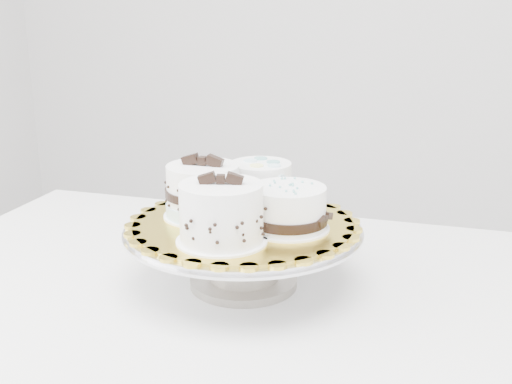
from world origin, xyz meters
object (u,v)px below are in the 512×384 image
at_px(cake_banded, 203,193).
at_px(cake_board, 243,224).
at_px(cake_ribbon, 288,209).
at_px(cake_stand, 243,244).
at_px(cake_swirl, 221,214).
at_px(table, 268,352).
at_px(cake_dots, 261,184).

bearing_deg(cake_banded, cake_board, -7.73).
bearing_deg(cake_ribbon, cake_banded, -174.94).
height_order(cake_stand, cake_swirl, cake_swirl).
relative_size(table, cake_board, 4.04).
xyz_separation_m(table, cake_board, (-0.06, 0.04, 0.17)).
bearing_deg(cake_board, cake_dots, 93.83).
distance_m(cake_board, cake_swirl, 0.09).
xyz_separation_m(cake_banded, cake_dots, (0.06, 0.08, -0.00)).
xyz_separation_m(cake_board, cake_banded, (-0.07, 0.00, 0.04)).
bearing_deg(cake_ribbon, cake_dots, 139.31).
xyz_separation_m(table, cake_stand, (-0.06, 0.04, 0.14)).
xyz_separation_m(cake_board, cake_dots, (-0.01, 0.08, 0.04)).
bearing_deg(table, cake_stand, 136.80).
bearing_deg(table, cake_banded, 153.50).
bearing_deg(cake_ribbon, cake_stand, -174.04).
bearing_deg(cake_dots, cake_stand, -67.96).
distance_m(cake_banded, cake_dots, 0.10).
relative_size(cake_dots, cake_ribbon, 0.97).
height_order(table, cake_board, cake_board).
xyz_separation_m(cake_stand, cake_dots, (-0.01, 0.08, 0.07)).
distance_m(cake_stand, cake_banded, 0.10).
bearing_deg(table, cake_ribbon, 67.76).
relative_size(table, cake_banded, 10.80).
bearing_deg(cake_ribbon, cake_swirl, -121.71).
bearing_deg(cake_board, cake_stand, 26.57).
relative_size(cake_board, cake_ribbon, 2.57).
height_order(table, cake_dots, cake_dots).
bearing_deg(cake_swirl, cake_stand, 73.93).
relative_size(cake_board, cake_dots, 2.66).
bearing_deg(cake_banded, cake_dots, 47.25).
relative_size(table, cake_dots, 10.76).
bearing_deg(cake_banded, cake_stand, -7.73).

